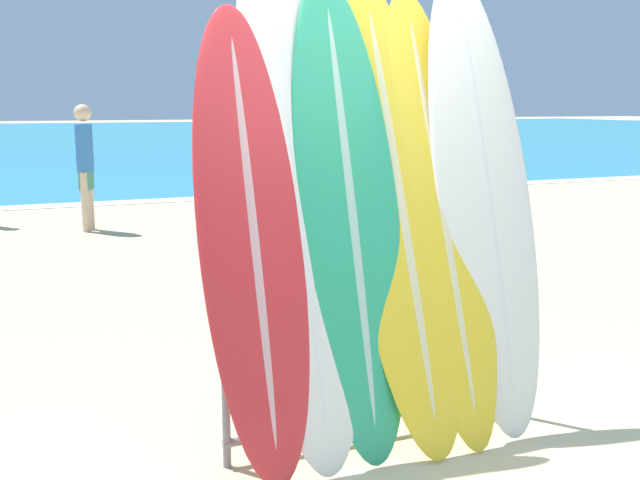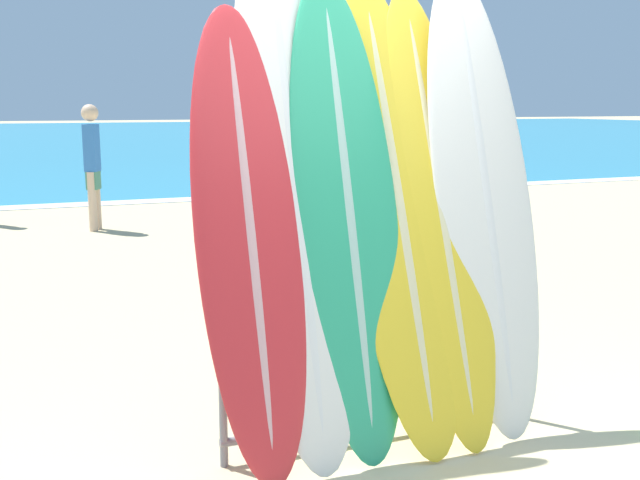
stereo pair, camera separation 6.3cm
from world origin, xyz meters
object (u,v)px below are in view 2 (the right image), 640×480
(surfboard_rack, at_px, (378,350))
(surfboard_slot_4, at_px, (438,209))
(surfboard_slot_0, at_px, (249,238))
(surfboard_slot_3, at_px, (398,208))
(surfboard_slot_5, at_px, (483,197))
(person_mid_beach, at_px, (92,162))
(surfboard_slot_1, at_px, (296,195))
(surfboard_slot_2, at_px, (347,213))

(surfboard_rack, height_order, surfboard_slot_4, surfboard_slot_4)
(surfboard_slot_0, distance_m, surfboard_slot_3, 0.82)
(surfboard_slot_5, bearing_deg, person_mid_beach, 100.78)
(person_mid_beach, bearing_deg, surfboard_slot_1, -154.43)
(surfboard_rack, bearing_deg, person_mid_beach, 95.71)
(surfboard_slot_2, relative_size, surfboard_slot_4, 1.01)
(surfboard_slot_1, xyz_separation_m, surfboard_slot_2, (0.25, -0.05, -0.10))
(surfboard_slot_0, height_order, surfboard_slot_1, surfboard_slot_1)
(surfboard_slot_1, height_order, surfboard_slot_4, surfboard_slot_1)
(surfboard_slot_1, height_order, surfboard_slot_3, surfboard_slot_1)
(surfboard_slot_0, relative_size, surfboard_slot_1, 0.86)
(surfboard_rack, relative_size, surfboard_slot_0, 0.75)
(surfboard_rack, xyz_separation_m, surfboard_slot_1, (-0.41, 0.10, 0.81))
(surfboard_rack, bearing_deg, surfboard_slot_2, 159.79)
(surfboard_slot_2, bearing_deg, surfboard_slot_4, 2.73)
(surfboard_rack, distance_m, surfboard_slot_4, 0.80)
(surfboard_slot_2, bearing_deg, surfboard_slot_1, 169.37)
(surfboard_slot_4, relative_size, person_mid_beach, 1.37)
(surfboard_rack, bearing_deg, surfboard_slot_1, 165.71)
(surfboard_slot_5, height_order, person_mid_beach, surfboard_slot_5)
(surfboard_slot_1, bearing_deg, surfboard_slot_3, -1.10)
(surfboard_rack, height_order, person_mid_beach, person_mid_beach)
(surfboard_rack, height_order, surfboard_slot_2, surfboard_slot_2)
(surfboard_rack, height_order, surfboard_slot_3, surfboard_slot_3)
(surfboard_slot_1, bearing_deg, surfboard_slot_5, -1.74)
(surfboard_slot_0, relative_size, surfboard_slot_2, 0.93)
(surfboard_slot_4, bearing_deg, person_mid_beach, 98.74)
(surfboard_slot_0, height_order, surfboard_slot_2, surfboard_slot_2)
(surfboard_slot_0, bearing_deg, surfboard_rack, -2.87)
(surfboard_slot_5, bearing_deg, surfboard_slot_1, 178.26)
(surfboard_slot_5, bearing_deg, surfboard_slot_3, 177.56)
(surfboard_slot_3, xyz_separation_m, person_mid_beach, (-0.89, 7.29, -0.26))
(surfboard_slot_1, distance_m, surfboard_slot_3, 0.56)
(surfboard_rack, xyz_separation_m, person_mid_beach, (-0.74, 7.38, 0.46))
(person_mid_beach, bearing_deg, surfboard_slot_3, -150.10)
(surfboard_slot_1, bearing_deg, surfboard_slot_4, -1.62)
(surfboard_rack, xyz_separation_m, surfboard_slot_4, (0.38, 0.08, 0.70))
(surfboard_slot_5, bearing_deg, surfboard_slot_0, -178.36)
(surfboard_slot_0, distance_m, surfboard_slot_4, 1.05)
(surfboard_slot_0, relative_size, surfboard_slot_4, 0.94)
(surfboard_slot_4, bearing_deg, surfboard_slot_1, 178.38)
(surfboard_slot_0, bearing_deg, surfboard_slot_3, 4.16)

